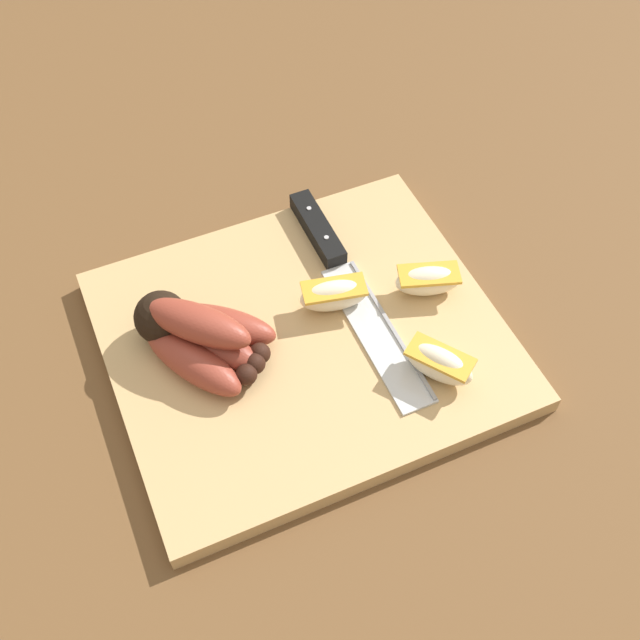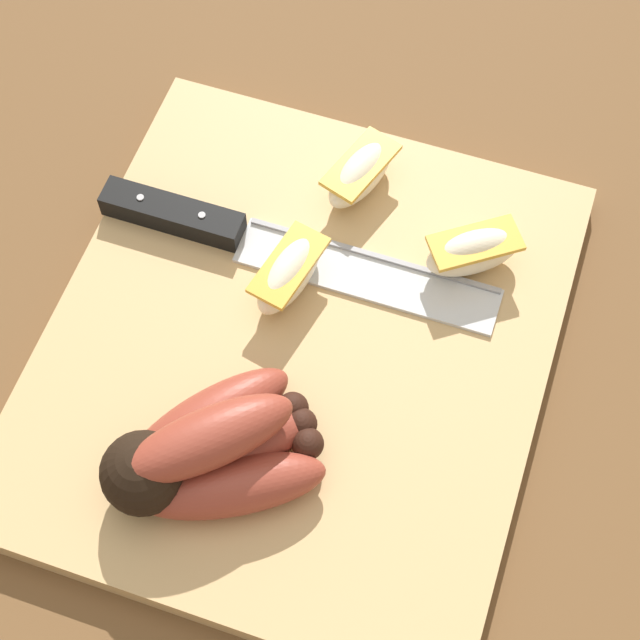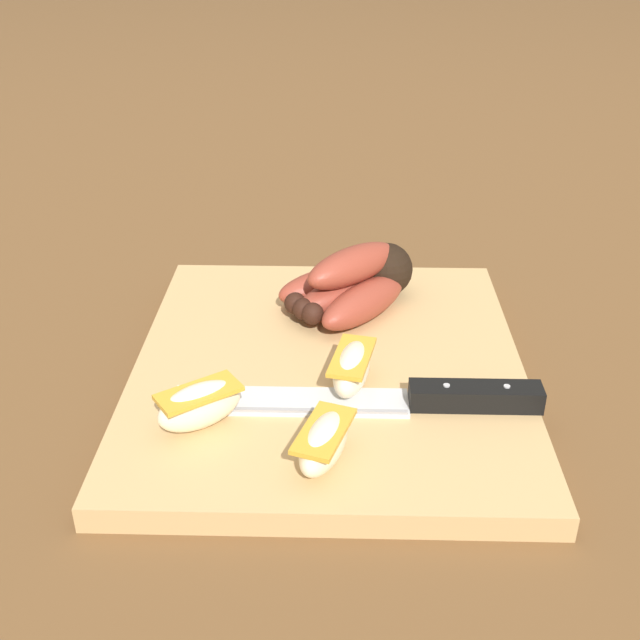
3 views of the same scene
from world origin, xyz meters
name	(u,v)px [view 3 (image 3 of 3)]	position (x,y,z in m)	size (l,w,h in m)	color
ground_plane	(319,380)	(0.00, 0.00, 0.00)	(6.00, 6.00, 0.00)	brown
cutting_board	(329,369)	(0.00, -0.01, 0.01)	(0.37, 0.32, 0.02)	tan
banana_bunch	(355,284)	(0.10, -0.03, 0.04)	(0.13, 0.13, 0.06)	black
chefs_knife	(411,398)	(-0.06, -0.07, 0.03)	(0.04, 0.28, 0.02)	silver
apple_wedge_near	(324,442)	(-0.13, -0.01, 0.04)	(0.07, 0.05, 0.03)	#F4E5C1
apple_wedge_middle	(200,405)	(-0.09, 0.08, 0.04)	(0.06, 0.07, 0.04)	#F4E5C1
apple_wedge_far	(352,368)	(-0.04, -0.03, 0.04)	(0.07, 0.04, 0.03)	#F4E5C1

